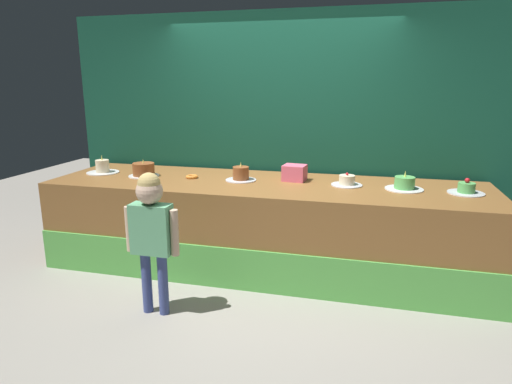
{
  "coord_description": "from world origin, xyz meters",
  "views": [
    {
      "loc": [
        0.99,
        -3.6,
        1.87
      ],
      "look_at": [
        -0.03,
        0.36,
        0.85
      ],
      "focal_mm": 31.06,
      "sensor_mm": 36.0,
      "label": 1
    }
  ],
  "objects_px": {
    "cake_far_left": "(103,168)",
    "cake_center_right": "(347,181)",
    "child_figure": "(151,225)",
    "donut": "(192,177)",
    "cake_far_right": "(466,189)",
    "pink_box": "(295,173)",
    "cake_center_left": "(241,175)",
    "cake_right": "(404,184)",
    "cake_left": "(144,170)"
  },
  "relations": [
    {
      "from": "cake_far_left",
      "to": "cake_center_right",
      "type": "bearing_deg",
      "value": 1.11
    },
    {
      "from": "child_figure",
      "to": "cake_far_left",
      "type": "height_order",
      "value": "child_figure"
    },
    {
      "from": "donut",
      "to": "cake_far_right",
      "type": "xyz_separation_m",
      "value": [
        2.65,
        0.0,
        0.02
      ]
    },
    {
      "from": "pink_box",
      "to": "cake_center_left",
      "type": "bearing_deg",
      "value": -165.78
    },
    {
      "from": "child_figure",
      "to": "pink_box",
      "type": "height_order",
      "value": "child_figure"
    },
    {
      "from": "cake_far_left",
      "to": "cake_far_right",
      "type": "height_order",
      "value": "cake_far_left"
    },
    {
      "from": "cake_center_left",
      "to": "cake_far_right",
      "type": "height_order",
      "value": "cake_center_left"
    },
    {
      "from": "child_figure",
      "to": "cake_right",
      "type": "distance_m",
      "value": 2.33
    },
    {
      "from": "child_figure",
      "to": "cake_center_left",
      "type": "relative_size",
      "value": 3.8
    },
    {
      "from": "pink_box",
      "to": "cake_center_left",
      "type": "height_order",
      "value": "cake_center_left"
    },
    {
      "from": "cake_far_left",
      "to": "cake_right",
      "type": "xyz_separation_m",
      "value": [
        3.18,
        0.01,
        -0.0
      ]
    },
    {
      "from": "pink_box",
      "to": "cake_far_right",
      "type": "bearing_deg",
      "value": -5.43
    },
    {
      "from": "cake_left",
      "to": "cake_far_right",
      "type": "xyz_separation_m",
      "value": [
        3.18,
        0.05,
        -0.03
      ]
    },
    {
      "from": "cake_far_left",
      "to": "cake_left",
      "type": "height_order",
      "value": "cake_far_left"
    },
    {
      "from": "cake_left",
      "to": "cake_far_right",
      "type": "distance_m",
      "value": 3.18
    },
    {
      "from": "cake_left",
      "to": "cake_right",
      "type": "xyz_separation_m",
      "value": [
        2.65,
        0.07,
        -0.02
      ]
    },
    {
      "from": "cake_center_right",
      "to": "cake_far_right",
      "type": "bearing_deg",
      "value": -3.18
    },
    {
      "from": "child_figure",
      "to": "cake_far_left",
      "type": "xyz_separation_m",
      "value": [
        -1.2,
        1.2,
        0.18
      ]
    },
    {
      "from": "cake_left",
      "to": "pink_box",
      "type": "bearing_deg",
      "value": 7.04
    },
    {
      "from": "cake_center_left",
      "to": "cake_center_right",
      "type": "distance_m",
      "value": 1.06
    },
    {
      "from": "child_figure",
      "to": "pink_box",
      "type": "xyz_separation_m",
      "value": [
        0.92,
        1.34,
        0.2
      ]
    },
    {
      "from": "cake_far_left",
      "to": "cake_center_right",
      "type": "distance_m",
      "value": 2.65
    },
    {
      "from": "donut",
      "to": "cake_center_left",
      "type": "xyz_separation_m",
      "value": [
        0.53,
        0.02,
        0.05
      ]
    },
    {
      "from": "cake_far_left",
      "to": "cake_right",
      "type": "height_order",
      "value": "cake_far_left"
    },
    {
      "from": "cake_far_left",
      "to": "cake_center_right",
      "type": "relative_size",
      "value": 1.16
    },
    {
      "from": "cake_left",
      "to": "cake_center_left",
      "type": "bearing_deg",
      "value": 3.35
    },
    {
      "from": "donut",
      "to": "cake_center_left",
      "type": "bearing_deg",
      "value": 1.84
    },
    {
      "from": "cake_far_left",
      "to": "cake_right",
      "type": "relative_size",
      "value": 0.99
    },
    {
      "from": "pink_box",
      "to": "cake_right",
      "type": "relative_size",
      "value": 0.63
    },
    {
      "from": "child_figure",
      "to": "donut",
      "type": "distance_m",
      "value": 1.21
    },
    {
      "from": "pink_box",
      "to": "cake_left",
      "type": "relative_size",
      "value": 0.69
    },
    {
      "from": "cake_center_right",
      "to": "pink_box",
      "type": "bearing_deg",
      "value": 170.12
    },
    {
      "from": "cake_far_left",
      "to": "cake_right",
      "type": "distance_m",
      "value": 3.18
    },
    {
      "from": "child_figure",
      "to": "donut",
      "type": "xyz_separation_m",
      "value": [
        -0.14,
        1.19,
        0.14
      ]
    },
    {
      "from": "pink_box",
      "to": "cake_center_right",
      "type": "bearing_deg",
      "value": -9.88
    },
    {
      "from": "cake_center_right",
      "to": "cake_right",
      "type": "xyz_separation_m",
      "value": [
        0.53,
        -0.04,
        0.01
      ]
    },
    {
      "from": "cake_center_right",
      "to": "child_figure",
      "type": "bearing_deg",
      "value": -139.23
    },
    {
      "from": "child_figure",
      "to": "cake_left",
      "type": "xyz_separation_m",
      "value": [
        -0.67,
        1.14,
        0.19
      ]
    },
    {
      "from": "cake_far_left",
      "to": "cake_far_right",
      "type": "relative_size",
      "value": 1.09
    },
    {
      "from": "cake_right",
      "to": "pink_box",
      "type": "bearing_deg",
      "value": 173.0
    },
    {
      "from": "pink_box",
      "to": "cake_far_left",
      "type": "xyz_separation_m",
      "value": [
        -2.12,
        -0.14,
        -0.02
      ]
    },
    {
      "from": "pink_box",
      "to": "donut",
      "type": "distance_m",
      "value": 1.07
    },
    {
      "from": "cake_right",
      "to": "cake_left",
      "type": "bearing_deg",
      "value": -178.57
    },
    {
      "from": "cake_center_left",
      "to": "cake_far_right",
      "type": "relative_size",
      "value": 0.98
    },
    {
      "from": "pink_box",
      "to": "cake_center_right",
      "type": "relative_size",
      "value": 0.75
    },
    {
      "from": "cake_far_left",
      "to": "cake_right",
      "type": "bearing_deg",
      "value": 0.25
    },
    {
      "from": "donut",
      "to": "cake_center_right",
      "type": "height_order",
      "value": "cake_center_right"
    },
    {
      "from": "child_figure",
      "to": "cake_left",
      "type": "distance_m",
      "value": 1.34
    },
    {
      "from": "donut",
      "to": "cake_right",
      "type": "distance_m",
      "value": 2.12
    },
    {
      "from": "pink_box",
      "to": "donut",
      "type": "height_order",
      "value": "pink_box"
    }
  ]
}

